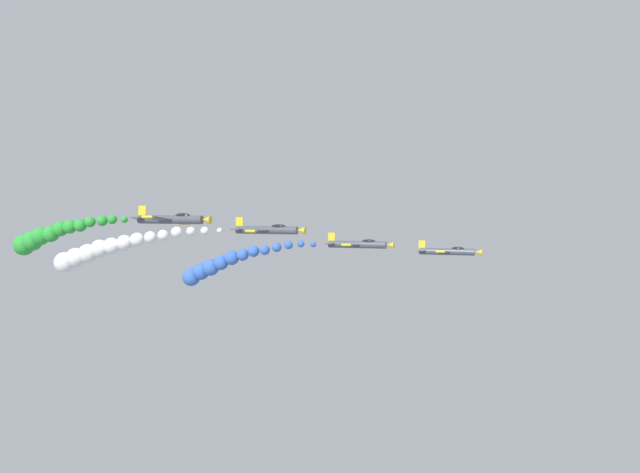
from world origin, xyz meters
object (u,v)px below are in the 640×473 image
(airplane_right_inner, at_px, (268,230))
(airplane_left_outer, at_px, (171,219))
(airplane_lead, at_px, (448,252))
(airplane_left_inner, at_px, (358,244))

(airplane_right_inner, height_order, airplane_left_outer, airplane_left_outer)
(airplane_lead, xyz_separation_m, airplane_right_inner, (25.09, -21.48, 4.23))
(airplane_left_outer, bearing_deg, airplane_lead, 140.68)
(airplane_right_inner, xyz_separation_m, airplane_left_outer, (11.45, -8.45, 1.67))
(airplane_lead, distance_m, airplane_left_outer, 47.60)
(airplane_left_inner, height_order, airplane_right_inner, airplane_right_inner)
(airplane_lead, height_order, airplane_left_outer, airplane_left_outer)
(airplane_left_inner, xyz_separation_m, airplane_right_inner, (12.97, -9.53, 2.59))
(airplane_left_inner, xyz_separation_m, airplane_left_outer, (24.42, -17.98, 4.25))
(airplane_lead, height_order, airplane_left_inner, airplane_left_inner)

